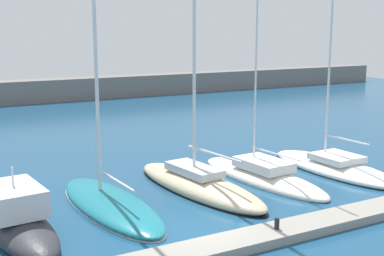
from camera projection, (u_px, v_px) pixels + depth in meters
name	position (u px, v px, depth m)	size (l,w,h in m)	color
ground_plane	(193.00, 232.00, 21.22)	(120.00, 120.00, 0.00)	navy
dock_pier	(222.00, 246.00, 19.34)	(27.43, 1.58, 0.37)	gray
breakwater_seawall	(6.00, 93.00, 56.91)	(108.00, 2.84, 2.51)	slate
motorboat_charcoal_second	(17.00, 220.00, 20.96)	(2.91, 7.41, 3.08)	#2D2D33
sailboat_teal_third	(110.00, 201.00, 24.03)	(3.30, 9.68, 18.71)	#19707F
sailboat_sand_fourth	(198.00, 182.00, 26.60)	(3.82, 10.23, 21.43)	beige
sailboat_ivory_fifth	(262.00, 175.00, 28.55)	(3.38, 9.79, 16.36)	silver
sailboat_white_sixth	(334.00, 166.00, 30.28)	(3.43, 9.52, 20.40)	white
dock_bollard	(277.00, 224.00, 20.50)	(0.20, 0.20, 0.44)	black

